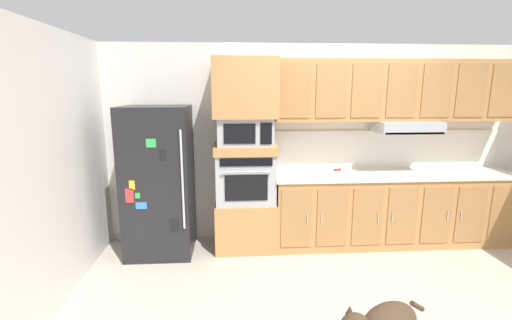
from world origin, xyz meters
TOP-DOWN VIEW (x-y plane):
  - ground_plane at (0.00, 0.00)m, footprint 9.60×9.60m
  - back_kitchen_wall at (0.00, 1.11)m, footprint 6.20×0.12m
  - side_panel_left at (-2.80, 0.00)m, footprint 0.12×7.10m
  - refrigerator at (-2.03, 0.68)m, footprint 0.76×0.73m
  - oven_base_cabinet at (-1.00, 0.75)m, footprint 0.74×0.62m
  - built_in_oven at (-1.00, 0.75)m, footprint 0.70×0.62m
  - appliance_mid_shelf at (-1.00, 0.75)m, footprint 0.74×0.62m
  - microwave at (-1.00, 0.75)m, footprint 0.64×0.54m
  - appliance_upper_cabinet at (-1.00, 0.75)m, footprint 0.74×0.62m
  - lower_cabinet_run at (0.86, 0.75)m, footprint 2.98×0.63m
  - countertop_slab at (0.86, 0.75)m, footprint 3.02×0.64m
  - backsplash_panel at (0.86, 1.04)m, footprint 3.02×0.02m
  - upper_cabinet_with_hood at (0.87, 0.87)m, footprint 2.98×0.48m
  - screwdriver at (0.19, 0.89)m, footprint 0.15×0.16m

SIDE VIEW (x-z plane):
  - ground_plane at x=0.00m, z-range 0.00..0.00m
  - oven_base_cabinet at x=-1.00m, z-range 0.00..0.60m
  - lower_cabinet_run at x=0.86m, z-range 0.00..0.88m
  - refrigerator at x=-2.03m, z-range 0.00..1.76m
  - countertop_slab at x=0.86m, z-range 0.88..0.92m
  - built_in_oven at x=-1.00m, z-range 0.60..1.20m
  - screwdriver at x=0.19m, z-range 0.92..0.95m
  - backsplash_panel at x=0.86m, z-range 0.92..1.42m
  - back_kitchen_wall at x=0.00m, z-range 0.00..2.50m
  - side_panel_left at x=-2.80m, z-range 0.00..2.50m
  - appliance_mid_shelf at x=-1.00m, z-range 1.20..1.30m
  - microwave at x=-1.00m, z-range 1.30..1.62m
  - upper_cabinet_with_hood at x=0.87m, z-range 1.46..2.34m
  - appliance_upper_cabinet at x=-1.00m, z-range 1.62..2.30m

